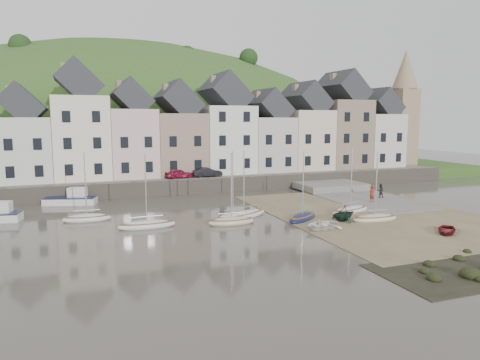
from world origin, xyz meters
name	(u,v)px	position (x,y,z in m)	size (l,w,h in m)	color
ground	(265,224)	(0.00, 0.00, 0.00)	(160.00, 160.00, 0.00)	#464237
quay_land	(179,173)	(0.00, 32.00, 0.75)	(90.00, 30.00, 1.50)	#315120
quay_street	(200,177)	(0.00, 20.50, 1.55)	(70.00, 7.00, 0.10)	slate
seawall	(208,186)	(0.00, 17.00, 0.90)	(70.00, 1.20, 1.80)	slate
beach	(372,214)	(11.00, 0.00, 0.03)	(18.00, 26.00, 0.06)	brown
slipway	(357,197)	(15.00, 8.00, 0.06)	(8.00, 18.00, 0.12)	slate
hillside	(127,247)	(-5.00, 60.00, -17.99)	(134.40, 84.00, 84.00)	#315120
townhouse_terrace	(205,130)	(1.76, 24.00, 7.32)	(61.05, 8.00, 13.93)	silver
church_spire	(404,104)	(34.55, 24.00, 11.06)	(4.00, 4.00, 18.00)	#997F60
sailboat_0	(87,218)	(-14.15, 6.54, 0.27)	(4.21, 1.66, 6.32)	silver
sailboat_1	(147,225)	(-9.63, 2.17, 0.26)	(4.79, 1.52, 6.32)	silver
sailboat_2	(231,221)	(-2.69, 0.94, 0.27)	(4.14, 1.70, 6.32)	beige
sailboat_3	(233,217)	(-2.02, 2.42, 0.27)	(4.21, 3.10, 6.32)	silver
sailboat_4	(244,215)	(-0.82, 2.84, 0.26)	(5.65, 3.91, 6.32)	silver
sailboat_5	(302,217)	(3.70, 0.15, 0.26)	(4.43, 3.85, 6.32)	#14193E
sailboat_6	(350,210)	(9.45, 1.27, 0.26)	(5.13, 2.96, 6.32)	silver
sailboat_7	(375,218)	(9.47, -2.42, 0.26)	(4.41, 1.76, 6.32)	beige
motorboat_2	(72,199)	(-15.33, 15.17, 0.58)	(5.52, 3.17, 1.70)	silver
rowboat_white	(322,225)	(3.50, -3.46, 0.40)	(2.37, 3.32, 0.69)	white
rowboat_green	(343,213)	(6.78, -1.56, 0.73)	(2.19, 2.54, 1.34)	black
rowboat_red	(446,230)	(11.82, -8.11, 0.34)	(1.96, 2.75, 0.57)	maroon
person_red	(372,194)	(14.38, 4.62, 1.02)	(0.66, 0.43, 1.80)	maroon
person_dark	(380,191)	(16.91, 6.48, 0.89)	(0.75, 0.58, 1.54)	black
car_left	(179,174)	(-2.89, 19.50, 2.18)	(1.36, 3.39, 1.16)	maroon
car_right	(207,172)	(0.72, 19.50, 2.20)	(1.28, 3.66, 1.21)	black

